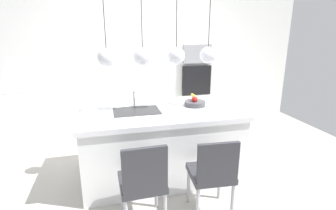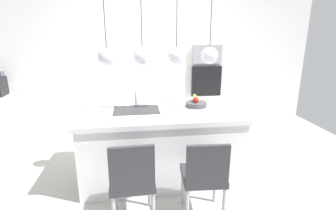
{
  "view_description": "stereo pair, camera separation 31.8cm",
  "coord_description": "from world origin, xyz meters",
  "px_view_note": "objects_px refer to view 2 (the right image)",
  "views": [
    {
      "loc": [
        -0.63,
        -2.97,
        1.82
      ],
      "look_at": [
        0.1,
        0.0,
        0.94
      ],
      "focal_mm": 27.35,
      "sensor_mm": 36.0,
      "label": 1
    },
    {
      "loc": [
        -0.32,
        -3.03,
        1.82
      ],
      "look_at": [
        0.1,
        0.0,
        0.94
      ],
      "focal_mm": 27.35,
      "sensor_mm": 36.0,
      "label": 2
    }
  ],
  "objects_px": {
    "microwave": "(207,54)",
    "chair_middle": "(204,175)",
    "chair_near": "(132,179)",
    "oven": "(206,81)",
    "fruit_bowl": "(196,103)"
  },
  "relations": [
    {
      "from": "microwave",
      "to": "chair_middle",
      "type": "distance_m",
      "value": 2.75
    },
    {
      "from": "chair_near",
      "to": "oven",
      "type": "bearing_deg",
      "value": 60.48
    },
    {
      "from": "fruit_bowl",
      "to": "chair_near",
      "type": "xyz_separation_m",
      "value": [
        -0.84,
        -0.96,
        -0.43
      ]
    },
    {
      "from": "microwave",
      "to": "oven",
      "type": "relative_size",
      "value": 0.96
    },
    {
      "from": "microwave",
      "to": "chair_middle",
      "type": "bearing_deg",
      "value": -106.09
    },
    {
      "from": "microwave",
      "to": "chair_near",
      "type": "relative_size",
      "value": 0.61
    },
    {
      "from": "microwave",
      "to": "chair_middle",
      "type": "relative_size",
      "value": 0.63
    },
    {
      "from": "chair_middle",
      "to": "fruit_bowl",
      "type": "bearing_deg",
      "value": 81.51
    },
    {
      "from": "fruit_bowl",
      "to": "oven",
      "type": "xyz_separation_m",
      "value": [
        0.57,
        1.52,
        -0.01
      ]
    },
    {
      "from": "fruit_bowl",
      "to": "chair_near",
      "type": "distance_m",
      "value": 1.35
    },
    {
      "from": "fruit_bowl",
      "to": "chair_middle",
      "type": "xyz_separation_m",
      "value": [
        -0.14,
        -0.96,
        -0.45
      ]
    },
    {
      "from": "oven",
      "to": "chair_middle",
      "type": "height_order",
      "value": "oven"
    },
    {
      "from": "chair_middle",
      "to": "chair_near",
      "type": "bearing_deg",
      "value": -179.64
    },
    {
      "from": "oven",
      "to": "chair_middle",
      "type": "bearing_deg",
      "value": -106.09
    },
    {
      "from": "fruit_bowl",
      "to": "chair_near",
      "type": "height_order",
      "value": "fruit_bowl"
    }
  ]
}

